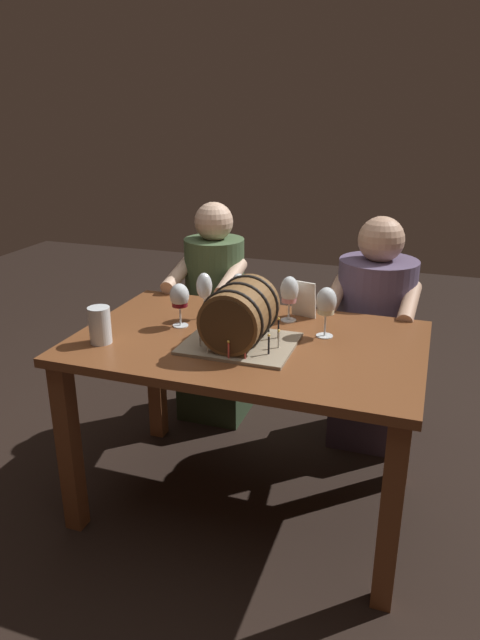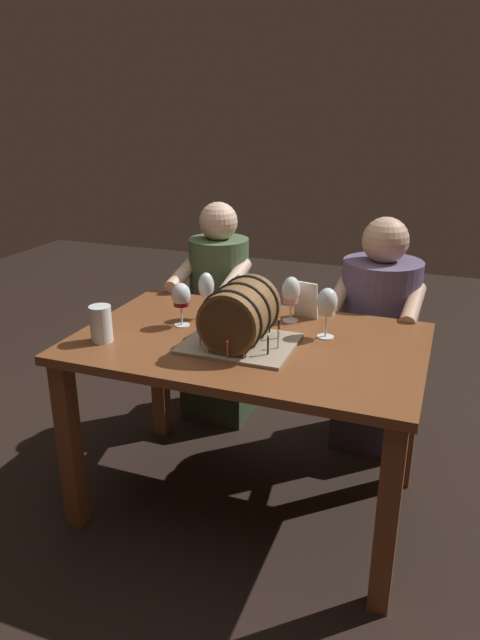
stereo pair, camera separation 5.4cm
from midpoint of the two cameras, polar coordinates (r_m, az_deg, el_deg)
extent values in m
plane|color=black|center=(2.61, 0.13, -17.41)|extent=(8.00, 8.00, 0.00)
cube|color=brown|center=(2.24, 0.14, -2.27)|extent=(1.33, 0.86, 0.03)
cube|color=brown|center=(2.38, -17.16, -12.02)|extent=(0.07, 0.07, 0.72)
cube|color=brown|center=(2.01, 13.86, -18.37)|extent=(0.07, 0.07, 0.72)
cube|color=brown|center=(2.92, -8.82, -4.95)|extent=(0.07, 0.07, 0.72)
cube|color=brown|center=(2.63, 15.57, -8.54)|extent=(0.07, 0.07, 0.72)
cube|color=gray|center=(2.17, -0.71, -2.33)|extent=(0.41, 0.34, 0.01)
cylinder|color=brown|center=(2.13, -0.72, 0.64)|extent=(0.23, 0.29, 0.23)
cylinder|color=#46301B|center=(2.00, -2.13, -0.70)|extent=(0.20, 0.00, 0.20)
cylinder|color=#46301B|center=(2.26, 0.53, 1.83)|extent=(0.20, 0.00, 0.20)
torus|color=black|center=(2.04, -1.65, -0.24)|extent=(0.24, 0.01, 0.24)
torus|color=black|center=(2.13, -0.72, 0.64)|extent=(0.24, 0.01, 0.24)
torus|color=black|center=(2.21, 0.13, 1.46)|extent=(0.24, 0.01, 0.24)
cylinder|color=silver|center=(2.11, 3.11, -1.98)|extent=(0.01, 0.01, 0.06)
sphere|color=#F9C64C|center=(2.10, 3.13, -1.07)|extent=(0.01, 0.01, 0.01)
cylinder|color=black|center=(2.20, 3.12, -0.90)|extent=(0.01, 0.01, 0.07)
sphere|color=#F9C64C|center=(2.18, 3.14, 0.12)|extent=(0.01, 0.01, 0.01)
cylinder|color=black|center=(2.26, 2.18, -0.53)|extent=(0.01, 0.01, 0.05)
sphere|color=#F9C64C|center=(2.25, 2.19, 0.26)|extent=(0.01, 0.01, 0.01)
cylinder|color=#EAD666|center=(2.29, 0.73, -0.06)|extent=(0.01, 0.01, 0.06)
sphere|color=#F9C64C|center=(2.28, 0.73, 0.83)|extent=(0.01, 0.01, 0.01)
cylinder|color=#D64C47|center=(2.30, -1.44, -0.09)|extent=(0.01, 0.01, 0.06)
sphere|color=#F9C64C|center=(2.29, -1.45, 0.71)|extent=(0.01, 0.01, 0.01)
cylinder|color=black|center=(2.28, -2.82, -0.31)|extent=(0.01, 0.01, 0.06)
sphere|color=#F9C64C|center=(2.27, -2.83, 0.49)|extent=(0.01, 0.01, 0.01)
cylinder|color=#D64C47|center=(2.21, -4.46, -1.06)|extent=(0.01, 0.01, 0.06)
sphere|color=#F9C64C|center=(2.19, -4.48, -0.22)|extent=(0.01, 0.01, 0.01)
cylinder|color=silver|center=(2.13, -4.70, -1.76)|extent=(0.01, 0.01, 0.06)
sphere|color=#F9C64C|center=(2.12, -4.72, -0.81)|extent=(0.01, 0.01, 0.01)
cylinder|color=silver|center=(2.07, -3.96, -2.51)|extent=(0.01, 0.01, 0.06)
sphere|color=#F9C64C|center=(2.06, -3.98, -1.61)|extent=(0.01, 0.01, 0.01)
cylinder|color=#D64C47|center=(2.02, -1.90, -3.06)|extent=(0.01, 0.01, 0.06)
sphere|color=#F9C64C|center=(2.01, -1.91, -2.17)|extent=(0.01, 0.01, 0.01)
cylinder|color=#D64C47|center=(2.02, -0.25, -2.97)|extent=(0.01, 0.01, 0.07)
sphere|color=#F9C64C|center=(2.00, -0.25, -1.94)|extent=(0.01, 0.01, 0.01)
cylinder|color=black|center=(2.05, 2.11, -2.53)|extent=(0.01, 0.01, 0.07)
sphere|color=#F9C64C|center=(2.04, 2.12, -1.52)|extent=(0.01, 0.01, 0.01)
cylinder|color=white|center=(2.42, 4.18, -0.01)|extent=(0.07, 0.07, 0.00)
cylinder|color=white|center=(2.41, 4.20, 0.86)|extent=(0.01, 0.01, 0.07)
ellipsoid|color=white|center=(2.38, 4.26, 2.99)|extent=(0.08, 0.08, 0.11)
cylinder|color=pink|center=(2.39, 4.24, 2.34)|extent=(0.06, 0.06, 0.05)
cylinder|color=white|center=(2.27, 7.68, -1.56)|extent=(0.07, 0.07, 0.00)
cylinder|color=white|center=(2.26, 7.73, -0.49)|extent=(0.01, 0.01, 0.09)
ellipsoid|color=white|center=(2.22, 7.85, 1.87)|extent=(0.08, 0.08, 0.11)
cylinder|color=beige|center=(2.23, 7.81, 1.07)|extent=(0.07, 0.07, 0.04)
cylinder|color=white|center=(2.45, -4.11, 0.25)|extent=(0.07, 0.07, 0.00)
cylinder|color=white|center=(2.44, -4.14, 1.19)|extent=(0.01, 0.01, 0.08)
ellipsoid|color=white|center=(2.41, -4.20, 3.37)|extent=(0.07, 0.07, 0.11)
cylinder|color=white|center=(2.49, -0.75, 0.60)|extent=(0.06, 0.06, 0.00)
cylinder|color=white|center=(2.47, -0.75, 1.43)|extent=(0.01, 0.01, 0.07)
ellipsoid|color=white|center=(2.45, -0.76, 3.40)|extent=(0.07, 0.07, 0.11)
cylinder|color=#C6842D|center=(2.46, -0.76, 2.71)|extent=(0.06, 0.06, 0.04)
cylinder|color=white|center=(2.37, -6.54, -0.54)|extent=(0.06, 0.06, 0.00)
cylinder|color=white|center=(2.36, -6.57, 0.38)|extent=(0.01, 0.01, 0.08)
ellipsoid|color=white|center=(2.33, -6.66, 2.42)|extent=(0.08, 0.08, 0.10)
cylinder|color=maroon|center=(2.34, -6.63, 1.70)|extent=(0.06, 0.06, 0.03)
cylinder|color=white|center=(2.24, -14.34, -0.50)|extent=(0.08, 0.08, 0.14)
cylinder|color=#C6842D|center=(2.24, -14.31, -0.82)|extent=(0.08, 0.08, 0.11)
cylinder|color=white|center=(2.22, -14.45, 0.69)|extent=(0.08, 0.08, 0.01)
cube|color=silver|center=(2.44, 5.66, 2.05)|extent=(0.11, 0.05, 0.16)
cube|color=#2A3A24|center=(3.16, -2.85, -5.42)|extent=(0.34, 0.32, 0.45)
cylinder|color=#47603D|center=(2.98, -3.02, 3.05)|extent=(0.31, 0.31, 0.53)
sphere|color=beige|center=(2.90, -3.15, 9.68)|extent=(0.19, 0.19, 0.19)
cylinder|color=beige|center=(2.78, -1.42, 4.14)|extent=(0.07, 0.31, 0.14)
cylinder|color=beige|center=(2.88, -6.56, 4.59)|extent=(0.07, 0.31, 0.14)
cube|color=#372D40|center=(2.99, 11.98, -7.54)|extent=(0.34, 0.32, 0.45)
cylinder|color=#5B4C6B|center=(2.80, 12.68, 0.97)|extent=(0.38, 0.38, 0.49)
sphere|color=tan|center=(2.71, 13.23, 7.74)|extent=(0.21, 0.21, 0.21)
cylinder|color=tan|center=(2.62, 15.84, 1.58)|extent=(0.09, 0.31, 0.14)
cylinder|color=tan|center=(2.67, 8.86, 2.48)|extent=(0.09, 0.31, 0.14)
camera|label=1|loc=(0.03, -90.72, -0.27)|focal=32.39mm
camera|label=2|loc=(0.03, 89.28, 0.27)|focal=32.39mm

